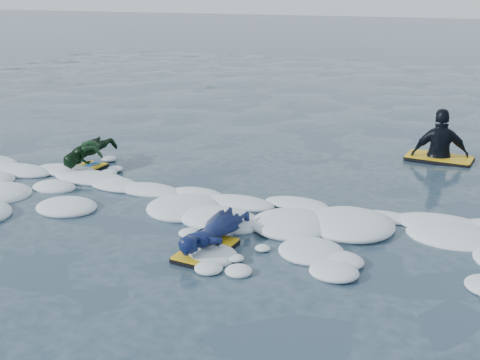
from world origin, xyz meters
name	(u,v)px	position (x,y,z in m)	size (l,w,h in m)	color
ground	(156,230)	(0.00, 0.00, 0.00)	(120.00, 120.00, 0.00)	#19273C
foam_band	(189,206)	(0.00, 1.03, 0.00)	(12.00, 3.10, 0.30)	white
prone_woman_unit	(213,233)	(0.99, -0.22, 0.19)	(0.67, 1.49, 0.37)	black
prone_child_unit	(90,155)	(-2.61, 2.14, 0.27)	(0.66, 1.33, 0.52)	black
waiting_rider_unit	(439,156)	(3.42, 5.13, 0.09)	(1.32, 0.82, 1.88)	black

